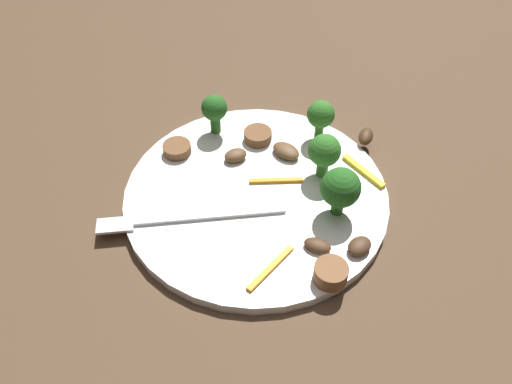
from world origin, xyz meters
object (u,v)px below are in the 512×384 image
at_px(mushroom_1, 235,155).
at_px(pepper_strip_2, 276,181).
at_px(plate, 256,196).
at_px(mushroom_2, 286,151).
at_px(sausage_slice_1, 258,136).
at_px(broccoli_floret_2, 214,110).
at_px(broccoli_floret_3, 340,189).
at_px(mushroom_0, 366,137).
at_px(broccoli_floret_0, 321,115).
at_px(mushroom_3, 318,245).
at_px(broccoli_floret_1, 324,152).
at_px(pepper_strip_0, 270,268).
at_px(mushroom_4, 359,246).
at_px(pepper_strip_1, 363,171).
at_px(fork, 177,219).
at_px(sausage_slice_2, 177,149).
at_px(sausage_slice_0, 331,273).

bearing_deg(mushroom_1, pepper_strip_2, 153.95).
bearing_deg(plate, mushroom_2, -107.97).
bearing_deg(sausage_slice_1, broccoli_floret_2, -4.58).
xyz_separation_m(broccoli_floret_3, mushroom_2, (0.06, -0.07, -0.03)).
xyz_separation_m(mushroom_0, mushroom_2, (0.08, 0.04, -0.00)).
distance_m(broccoli_floret_0, mushroom_3, 0.15).
relative_size(broccoli_floret_1, mushroom_0, 1.85).
relative_size(mushroom_3, pepper_strip_0, 0.43).
height_order(mushroom_0, mushroom_4, mushroom_0).
xyz_separation_m(broccoli_floret_0, mushroom_0, (-0.05, -0.01, -0.02)).
bearing_deg(broccoli_floret_1, pepper_strip_1, -165.05).
relative_size(broccoli_floret_0, mushroom_2, 1.51).
height_order(broccoli_floret_2, mushroom_3, broccoli_floret_2).
bearing_deg(pepper_strip_2, fork, 40.70).
relative_size(broccoli_floret_3, mushroom_1, 2.18).
height_order(sausage_slice_1, mushroom_0, mushroom_0).
relative_size(plate, broccoli_floret_1, 5.32).
relative_size(broccoli_floret_2, mushroom_1, 1.93).
height_order(broccoli_floret_3, sausage_slice_2, broccoli_floret_3).
bearing_deg(broccoli_floret_0, mushroom_2, 48.81).
distance_m(sausage_slice_2, mushroom_0, 0.21).
xyz_separation_m(broccoli_floret_1, pepper_strip_0, (0.03, 0.13, -0.03)).
height_order(broccoli_floret_2, mushroom_4, broccoli_floret_2).
bearing_deg(sausage_slice_1, mushroom_3, 122.32).
distance_m(pepper_strip_1, pepper_strip_2, 0.09).
height_order(sausage_slice_2, mushroom_1, same).
distance_m(fork, mushroom_1, 0.10).
xyz_separation_m(mushroom_3, pepper_strip_2, (0.05, -0.07, -0.00)).
bearing_deg(sausage_slice_1, pepper_strip_2, 118.32).
xyz_separation_m(mushroom_1, mushroom_3, (-0.10, 0.10, -0.00)).
bearing_deg(sausage_slice_0, broccoli_floret_3, -87.82).
bearing_deg(broccoli_floret_3, mushroom_3, 75.57).
relative_size(fork, mushroom_4, 6.96).
bearing_deg(sausage_slice_0, pepper_strip_0, 1.78).
distance_m(sausage_slice_1, sausage_slice_2, 0.09).
distance_m(broccoli_floret_1, pepper_strip_1, 0.05).
distance_m(fork, sausage_slice_1, 0.14).
relative_size(broccoli_floret_1, sausage_slice_2, 1.66).
distance_m(mushroom_0, pepper_strip_2, 0.12).
distance_m(broccoli_floret_0, broccoli_floret_2, 0.11).
bearing_deg(sausage_slice_2, pepper_strip_2, 169.67).
xyz_separation_m(mushroom_4, pepper_strip_0, (0.07, 0.04, -0.00)).
height_order(sausage_slice_2, pepper_strip_2, sausage_slice_2).
height_order(plate, broccoli_floret_0, broccoli_floret_0).
distance_m(broccoli_floret_2, sausage_slice_0, 0.22).
distance_m(sausage_slice_0, pepper_strip_2, 0.12).
bearing_deg(broccoli_floret_2, mushroom_0, -173.44).
relative_size(broccoli_floret_2, mushroom_0, 1.75).
distance_m(fork, mushroom_4, 0.17).
distance_m(sausage_slice_1, mushroom_0, 0.12).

